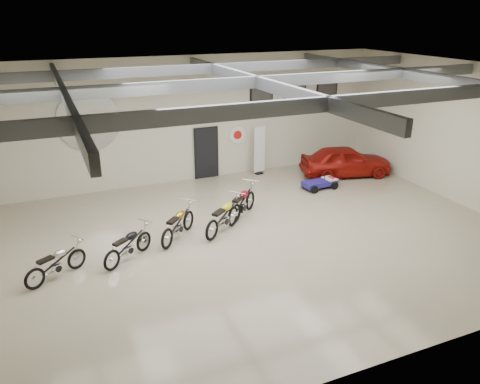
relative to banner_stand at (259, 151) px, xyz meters
name	(u,v)px	position (x,y,z in m)	size (l,w,h in m)	color
floor	(255,238)	(-2.73, -5.50, -1.00)	(16.00, 12.00, 0.01)	tan
ceiling	(257,73)	(-2.73, -5.50, 4.00)	(16.00, 12.00, 0.01)	slate
back_wall	(193,120)	(-2.73, 0.50, 1.50)	(16.00, 0.02, 5.00)	beige
right_wall	(462,134)	(5.27, -5.50, 1.50)	(0.02, 12.00, 5.00)	beige
ceiling_beams	(257,82)	(-2.73, -5.50, 3.75)	(15.80, 11.80, 0.32)	#57595E
door	(206,153)	(-2.23, 0.45, 0.05)	(0.92, 0.08, 2.10)	black
logo_plaque	(89,121)	(-6.73, 0.45, 1.80)	(2.30, 0.06, 1.16)	silver
poster_left	(261,100)	(0.27, 0.46, 2.10)	(1.05, 0.08, 1.35)	black
poster_mid	(295,97)	(1.87, 0.46, 2.10)	(1.05, 0.08, 1.35)	black
poster_right	(326,95)	(3.47, 0.46, 2.10)	(1.05, 0.08, 1.35)	black
oil_sign	(237,135)	(-0.83, 0.45, 0.70)	(0.72, 0.10, 0.72)	white
banner_stand	(259,151)	(0.00, 0.00, 0.00)	(0.54, 0.22, 2.00)	white
motorcycle_silver	(56,263)	(-8.48, -5.58, -0.54)	(1.78, 0.55, 0.92)	silver
motorcycle_black	(128,245)	(-6.57, -5.34, -0.53)	(1.83, 0.57, 0.95)	silver
motorcycle_gold	(178,223)	(-4.92, -4.60, -0.49)	(1.97, 0.61, 1.02)	silver
motorcycle_yellow	(224,216)	(-3.44, -4.66, -0.47)	(2.05, 0.64, 1.07)	silver
motorcycle_red	(242,202)	(-2.50, -3.90, -0.46)	(2.09, 0.65, 1.08)	silver
go_kart	(323,181)	(1.57, -2.56, -0.69)	(1.72, 0.77, 0.62)	navy
vintage_car	(346,161)	(3.27, -1.62, -0.36)	(3.78, 1.53, 1.29)	#9A140E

